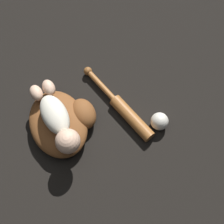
{
  "coord_description": "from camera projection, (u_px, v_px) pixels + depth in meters",
  "views": [
    {
      "loc": [
        0.44,
        -0.24,
        1.2
      ],
      "look_at": [
        0.08,
        0.13,
        0.07
      ],
      "focal_mm": 50.0,
      "sensor_mm": 36.0,
      "label": 1
    }
  ],
  "objects": [
    {
      "name": "baby_figure",
      "position": [
        57.0,
        120.0,
        1.17
      ],
      "size": [
        0.33,
        0.18,
        0.09
      ],
      "color": "silver",
      "rests_on": "baseball_glove"
    },
    {
      "name": "baseball",
      "position": [
        159.0,
        121.0,
        1.27
      ],
      "size": [
        0.07,
        0.07,
        0.07
      ],
      "color": "silver",
      "rests_on": "ground"
    },
    {
      "name": "baseball_glove",
      "position": [
        62.0,
        122.0,
        1.25
      ],
      "size": [
        0.37,
        0.34,
        0.09
      ],
      "color": "brown",
      "rests_on": "ground"
    },
    {
      "name": "ground_plane",
      "position": [
        76.0,
        128.0,
        1.29
      ],
      "size": [
        6.0,
        6.0,
        0.0
      ],
      "primitive_type": "plane",
      "color": "black"
    },
    {
      "name": "baseball_bat",
      "position": [
        124.0,
        110.0,
        1.3
      ],
      "size": [
        0.43,
        0.09,
        0.05
      ],
      "color": "#9E602D",
      "rests_on": "ground"
    }
  ]
}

